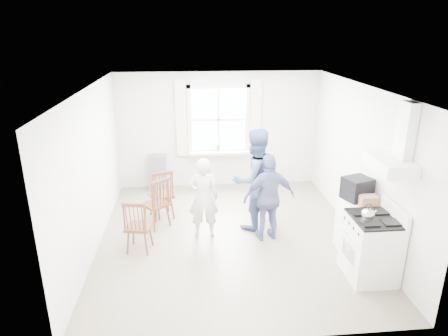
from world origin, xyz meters
The scene contains 16 objects.
room_shell centered at (0.00, 0.00, 1.30)m, with size 4.62×5.12×2.64m.
window_assembly centered at (0.00, 2.45, 1.46)m, with size 1.88×0.24×1.70m.
range_hood centered at (2.07, -1.35, 1.90)m, with size 0.45×0.76×0.94m.
shelf_unit centered at (-1.40, 2.33, 0.40)m, with size 0.40×0.30×0.80m, color gray.
gas_stove centered at (1.91, -1.35, 0.48)m, with size 0.68×0.76×1.12m.
kettle centered at (1.77, -1.41, 1.04)m, with size 0.18×0.18×0.25m.
low_cabinet centered at (1.98, -0.65, 0.45)m, with size 0.50×0.55×0.90m, color white.
stereo_stack centered at (1.96, -0.58, 1.08)m, with size 0.49×0.47×0.36m.
cardboard_box centered at (2.03, -0.85, 0.98)m, with size 0.26×0.18×0.17m, color #A4724F.
windsor_chair_a centered at (-1.20, 0.80, 0.61)m, with size 0.53×0.52×0.99m.
windsor_chair_b centered at (-1.55, -0.40, 0.56)m, with size 0.46×0.45×0.93m.
windsor_chair_c centered at (-1.24, 0.44, 0.59)m, with size 0.57×0.57×0.97m.
person_left centered at (-0.46, 0.07, 0.72)m, with size 0.53×0.53×1.45m, color silver.
person_mid centered at (0.47, 0.34, 0.93)m, with size 0.90×0.90×1.86m, color #486087.
person_right centered at (0.65, -0.10, 0.77)m, with size 0.90×0.90×1.53m, color navy.
potted_plant centered at (-0.01, 2.36, 1.00)m, with size 0.17×0.17×0.31m, color #306C39.
Camera 1 is at (-0.68, -6.21, 3.49)m, focal length 32.00 mm.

